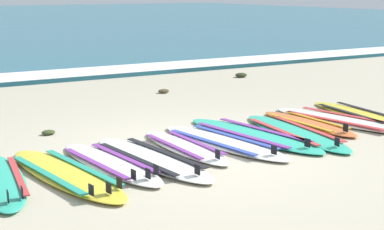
{
  "coord_description": "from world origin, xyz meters",
  "views": [
    {
      "loc": [
        -3.49,
        -5.99,
        2.04
      ],
      "look_at": [
        0.44,
        0.96,
        0.25
      ],
      "focal_mm": 52.69,
      "sensor_mm": 36.0,
      "label": 1
    }
  ],
  "objects_px": {
    "surfboard_4": "(185,147)",
    "surfboard_3": "(151,158)",
    "surfboard_9": "(341,120)",
    "surfboard_6": "(252,135)",
    "surfboard_10": "(359,114)",
    "surfboard_0": "(1,180)",
    "surfboard_7": "(295,132)",
    "surfboard_1": "(65,174)",
    "surfboard_5": "(223,142)",
    "surfboard_8": "(308,123)",
    "surfboard_2": "(110,163)"
  },
  "relations": [
    {
      "from": "surfboard_4",
      "to": "surfboard_3",
      "type": "bearing_deg",
      "value": -158.54
    },
    {
      "from": "surfboard_4",
      "to": "surfboard_9",
      "type": "distance_m",
      "value": 2.87
    },
    {
      "from": "surfboard_6",
      "to": "surfboard_10",
      "type": "distance_m",
      "value": 2.32
    },
    {
      "from": "surfboard_0",
      "to": "surfboard_9",
      "type": "distance_m",
      "value": 5.22
    },
    {
      "from": "surfboard_3",
      "to": "surfboard_7",
      "type": "xyz_separation_m",
      "value": [
        2.34,
        0.14,
        -0.0
      ]
    },
    {
      "from": "surfboard_1",
      "to": "surfboard_9",
      "type": "xyz_separation_m",
      "value": [
        4.54,
        0.43,
        -0.0
      ]
    },
    {
      "from": "surfboard_1",
      "to": "surfboard_3",
      "type": "height_order",
      "value": "same"
    },
    {
      "from": "surfboard_7",
      "to": "surfboard_9",
      "type": "bearing_deg",
      "value": 11.7
    },
    {
      "from": "surfboard_0",
      "to": "surfboard_7",
      "type": "distance_m",
      "value": 4.09
    },
    {
      "from": "surfboard_4",
      "to": "surfboard_6",
      "type": "height_order",
      "value": "same"
    },
    {
      "from": "surfboard_3",
      "to": "surfboard_10",
      "type": "bearing_deg",
      "value": 7.78
    },
    {
      "from": "surfboard_1",
      "to": "surfboard_3",
      "type": "bearing_deg",
      "value": 3.1
    },
    {
      "from": "surfboard_1",
      "to": "surfboard_4",
      "type": "height_order",
      "value": "same"
    },
    {
      "from": "surfboard_4",
      "to": "surfboard_9",
      "type": "xyz_separation_m",
      "value": [
        2.86,
        0.13,
        -0.0
      ]
    },
    {
      "from": "surfboard_5",
      "to": "surfboard_9",
      "type": "distance_m",
      "value": 2.3
    },
    {
      "from": "surfboard_0",
      "to": "surfboard_10",
      "type": "height_order",
      "value": "same"
    },
    {
      "from": "surfboard_0",
      "to": "surfboard_8",
      "type": "xyz_separation_m",
      "value": [
        4.62,
        0.41,
        -0.0
      ]
    },
    {
      "from": "surfboard_2",
      "to": "surfboard_9",
      "type": "relative_size",
      "value": 0.83
    },
    {
      "from": "surfboard_1",
      "to": "surfboard_2",
      "type": "distance_m",
      "value": 0.59
    },
    {
      "from": "surfboard_3",
      "to": "surfboard_6",
      "type": "bearing_deg",
      "value": 10.56
    },
    {
      "from": "surfboard_9",
      "to": "surfboard_10",
      "type": "height_order",
      "value": "same"
    },
    {
      "from": "surfboard_3",
      "to": "surfboard_8",
      "type": "xyz_separation_m",
      "value": [
        2.87,
        0.47,
        0.0
      ]
    },
    {
      "from": "surfboard_0",
      "to": "surfboard_6",
      "type": "relative_size",
      "value": 0.79
    },
    {
      "from": "surfboard_8",
      "to": "surfboard_5",
      "type": "bearing_deg",
      "value": -171.26
    },
    {
      "from": "surfboard_2",
      "to": "surfboard_6",
      "type": "relative_size",
      "value": 0.83
    },
    {
      "from": "surfboard_8",
      "to": "surfboard_6",
      "type": "bearing_deg",
      "value": -172.83
    },
    {
      "from": "surfboard_8",
      "to": "surfboard_9",
      "type": "height_order",
      "value": "same"
    },
    {
      "from": "surfboard_0",
      "to": "surfboard_2",
      "type": "relative_size",
      "value": 0.95
    },
    {
      "from": "surfboard_6",
      "to": "surfboard_3",
      "type": "bearing_deg",
      "value": -169.44
    },
    {
      "from": "surfboard_5",
      "to": "surfboard_8",
      "type": "distance_m",
      "value": 1.73
    },
    {
      "from": "surfboard_0",
      "to": "surfboard_10",
      "type": "xyz_separation_m",
      "value": [
        5.79,
        0.49,
        -0.0
      ]
    },
    {
      "from": "surfboard_0",
      "to": "surfboard_7",
      "type": "bearing_deg",
      "value": 1.05
    },
    {
      "from": "surfboard_1",
      "to": "surfboard_2",
      "type": "height_order",
      "value": "same"
    },
    {
      "from": "surfboard_7",
      "to": "surfboard_3",
      "type": "bearing_deg",
      "value": -176.69
    },
    {
      "from": "surfboard_0",
      "to": "surfboard_8",
      "type": "distance_m",
      "value": 4.64
    },
    {
      "from": "surfboard_0",
      "to": "surfboard_7",
      "type": "xyz_separation_m",
      "value": [
        4.09,
        0.08,
        -0.0
      ]
    },
    {
      "from": "surfboard_2",
      "to": "surfboard_9",
      "type": "bearing_deg",
      "value": 4.46
    },
    {
      "from": "surfboard_5",
      "to": "surfboard_2",
      "type": "bearing_deg",
      "value": -175.02
    },
    {
      "from": "surfboard_7",
      "to": "surfboard_10",
      "type": "height_order",
      "value": "same"
    },
    {
      "from": "surfboard_6",
      "to": "surfboard_10",
      "type": "xyz_separation_m",
      "value": [
        2.31,
        0.23,
        0.0
      ]
    },
    {
      "from": "surfboard_1",
      "to": "surfboard_7",
      "type": "relative_size",
      "value": 1.0
    },
    {
      "from": "surfboard_2",
      "to": "surfboard_5",
      "type": "relative_size",
      "value": 0.9
    },
    {
      "from": "surfboard_1",
      "to": "surfboard_3",
      "type": "distance_m",
      "value": 1.08
    },
    {
      "from": "surfboard_5",
      "to": "surfboard_10",
      "type": "distance_m",
      "value": 2.9
    },
    {
      "from": "surfboard_7",
      "to": "surfboard_9",
      "type": "xyz_separation_m",
      "value": [
        1.12,
        0.23,
        -0.0
      ]
    },
    {
      "from": "surfboard_0",
      "to": "surfboard_5",
      "type": "distance_m",
      "value": 2.92
    },
    {
      "from": "surfboard_6",
      "to": "surfboard_7",
      "type": "height_order",
      "value": "same"
    },
    {
      "from": "surfboard_7",
      "to": "surfboard_9",
      "type": "relative_size",
      "value": 0.94
    },
    {
      "from": "surfboard_5",
      "to": "surfboard_0",
      "type": "bearing_deg",
      "value": -177.19
    },
    {
      "from": "surfboard_7",
      "to": "surfboard_10",
      "type": "xyz_separation_m",
      "value": [
        1.7,
        0.42,
        0.0
      ]
    }
  ]
}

